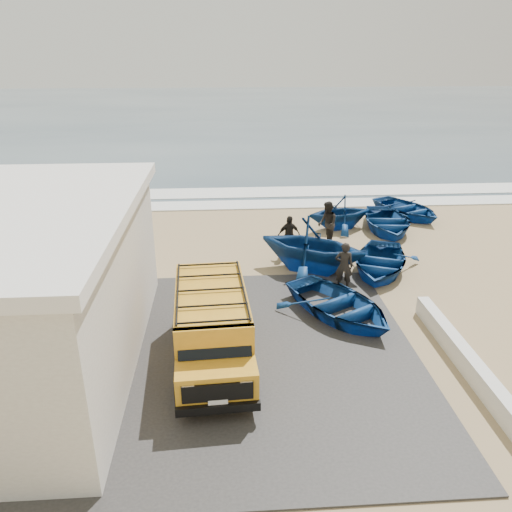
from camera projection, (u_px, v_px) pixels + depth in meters
name	position (u px, v px, depth m)	size (l,w,h in m)	color
ground	(263.00, 318.00, 15.41)	(160.00, 160.00, 0.00)	tan
slab	(195.00, 356.00, 13.44)	(12.00, 10.00, 0.05)	#383634
ocean	(229.00, 111.00, 67.00)	(180.00, 88.00, 0.01)	#385166
surf_line	(245.00, 205.00, 26.46)	(180.00, 1.60, 0.06)	white
surf_wash	(243.00, 193.00, 28.76)	(180.00, 2.20, 0.04)	white
parapet	(465.00, 359.00, 12.86)	(0.35, 6.00, 0.55)	silver
van	(212.00, 325.00, 12.87)	(2.12, 4.81, 2.02)	gold
boat_near_left	(339.00, 305.00, 15.32)	(2.88, 4.03, 0.84)	navy
boat_near_right	(379.00, 262.00, 18.43)	(2.83, 3.96, 0.82)	navy
boat_mid_left	(312.00, 245.00, 18.26)	(3.43, 3.98, 2.09)	navy
boat_mid_right	(387.00, 221.00, 22.65)	(2.98, 4.18, 0.87)	navy
boat_far_left	(340.00, 212.00, 22.77)	(2.59, 3.00, 1.58)	navy
boat_far_right	(406.00, 209.00, 24.57)	(2.79, 3.90, 0.81)	navy
fisherman_front	(344.00, 266.00, 16.96)	(0.62, 0.41, 1.70)	black
fisherman_middle	(327.00, 224.00, 20.79)	(0.91, 0.71, 1.87)	black
fisherman_back	(289.00, 235.00, 19.90)	(0.94, 0.39, 1.61)	black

